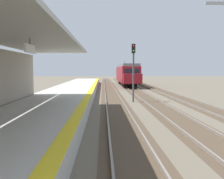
{
  "coord_description": "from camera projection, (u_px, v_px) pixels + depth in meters",
  "views": [
    {
      "loc": [
        0.91,
        -1.41,
        2.94
      ],
      "look_at": [
        1.29,
        9.16,
        2.1
      ],
      "focal_mm": 40.71,
      "sensor_mm": 36.0,
      "label": 1
    }
  ],
  "objects": [
    {
      "name": "station_platform",
      "position": [
        53.0,
        106.0,
        17.42
      ],
      "size": [
        5.0,
        80.0,
        0.91
      ],
      "color": "#B7B5AD",
      "rests_on": "ground"
    },
    {
      "name": "track_pair_nearest_platform",
      "position": [
        115.0,
        103.0,
        21.59
      ],
      "size": [
        2.34,
        120.0,
        0.16
      ],
      "color": "#4C3D2D",
      "rests_on": "ground"
    },
    {
      "name": "track_pair_middle",
      "position": [
        154.0,
        103.0,
        21.71
      ],
      "size": [
        2.34,
        120.0,
        0.16
      ],
      "color": "#4C3D2D",
      "rests_on": "ground"
    },
    {
      "name": "track_pair_far_side",
      "position": [
        193.0,
        103.0,
        21.83
      ],
      "size": [
        2.34,
        120.0,
        0.16
      ],
      "color": "#4C3D2D",
      "rests_on": "ground"
    },
    {
      "name": "approaching_train",
      "position": [
        127.0,
        74.0,
        47.16
      ],
      "size": [
        2.93,
        19.6,
        4.76
      ],
      "color": "maroon",
      "rests_on": "ground"
    },
    {
      "name": "rail_signal_post",
      "position": [
        133.0,
        67.0,
        22.61
      ],
      "size": [
        0.32,
        0.34,
        5.2
      ],
      "color": "#4C4C4C",
      "rests_on": "ground"
    }
  ]
}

